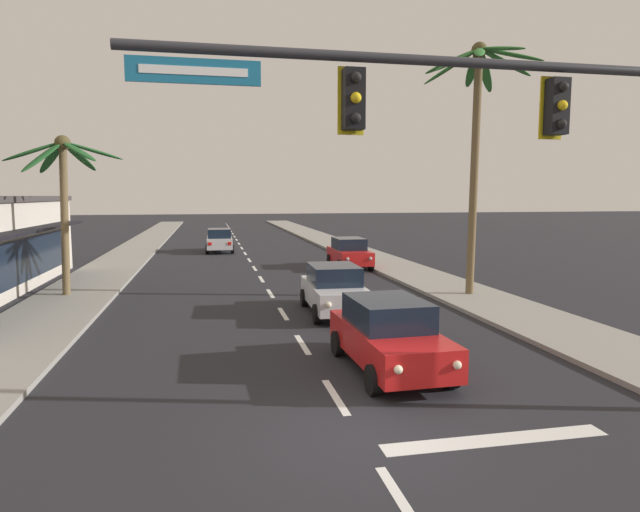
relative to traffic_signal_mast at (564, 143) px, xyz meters
name	(u,v)px	position (x,y,z in m)	size (l,w,h in m)	color
ground_plane	(360,436)	(-3.44, 0.27, -4.97)	(220.00, 220.00, 0.00)	#232328
sidewalk_right	(397,268)	(4.36, 20.27, -4.90)	(3.20, 110.00, 0.14)	gray
sidewalk_left	(101,276)	(-11.24, 20.27, -4.90)	(3.20, 110.00, 0.14)	gray
lane_markings	(264,271)	(-3.02, 20.90, -4.97)	(4.28, 89.42, 0.01)	silver
traffic_signal_mast	(564,143)	(0.00, 0.00, 0.00)	(10.64, 0.41, 7.06)	#2D2D33
sedan_lead_at_stop_bar	(389,334)	(-1.83, 3.56, -4.12)	(2.04, 4.49, 1.68)	red
sedan_third_in_queue	(334,289)	(-1.68, 9.83, -4.12)	(2.05, 4.49, 1.68)	silver
sedan_oncoming_far	(219,240)	(-5.17, 31.51, -4.12)	(1.99, 4.47, 1.68)	silver
sedan_parked_nearest_kerb	(349,253)	(1.86, 21.30, -4.12)	(2.01, 4.48, 1.68)	red
palm_left_second	(64,176)	(-11.43, 14.77, -0.14)	(4.39, 3.74, 6.42)	brown
palm_right_second	(477,106)	(4.47, 11.73, 2.56)	(4.46, 4.60, 9.97)	brown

